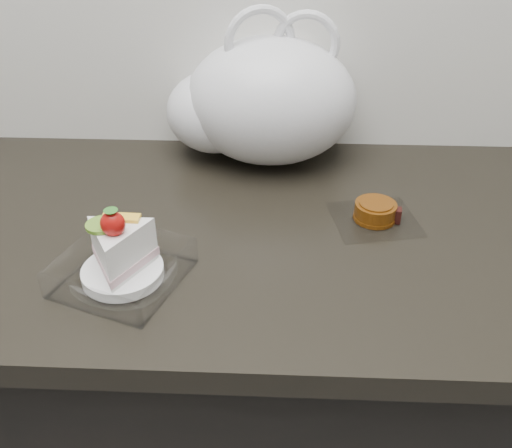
% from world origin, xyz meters
% --- Properties ---
extents(counter, '(2.04, 0.64, 0.90)m').
position_xyz_m(counter, '(0.00, 1.69, 0.45)').
color(counter, black).
rests_on(counter, ground).
extents(cake_tray, '(0.20, 0.20, 0.12)m').
position_xyz_m(cake_tray, '(-0.05, 1.54, 0.93)').
color(cake_tray, white).
rests_on(cake_tray, counter).
extents(mooncake_wrap, '(0.16, 0.15, 0.03)m').
position_xyz_m(mooncake_wrap, '(0.33, 1.71, 0.91)').
color(mooncake_wrap, white).
rests_on(mooncake_wrap, counter).
extents(plastic_bag, '(0.39, 0.29, 0.30)m').
position_xyz_m(plastic_bag, '(0.13, 1.93, 1.02)').
color(plastic_bag, white).
rests_on(plastic_bag, counter).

